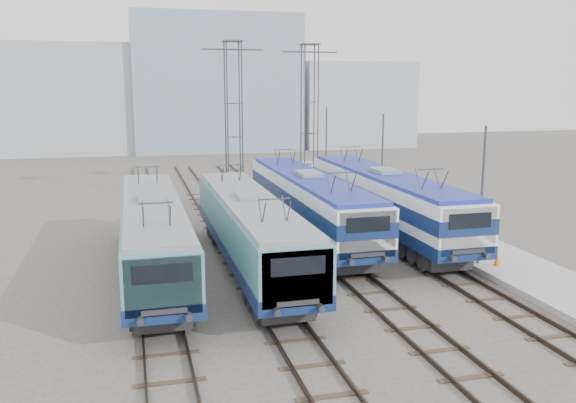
{
  "coord_description": "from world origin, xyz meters",
  "views": [
    {
      "loc": [
        -7.57,
        -23.41,
        8.89
      ],
      "look_at": [
        0.31,
        7.0,
        2.84
      ],
      "focal_mm": 38.0,
      "sensor_mm": 36.0,
      "label": 1
    }
  ],
  "objects_px": {
    "mast_mid": "(382,167)",
    "mast_rear": "(326,149)",
    "safety_cone": "(497,259)",
    "locomotive_far_left": "(153,231)",
    "locomotive_far_right": "(385,197)",
    "catenary_tower_west": "(234,115)",
    "locomotive_center_right": "(309,200)",
    "mast_front": "(482,199)",
    "catenary_tower_east": "(309,113)",
    "locomotive_center_left": "(250,227)"
  },
  "relations": [
    {
      "from": "mast_rear",
      "to": "locomotive_center_right",
      "type": "bearing_deg",
      "value": -111.19
    },
    {
      "from": "mast_front",
      "to": "safety_cone",
      "type": "relative_size",
      "value": 11.57
    },
    {
      "from": "catenary_tower_east",
      "to": "catenary_tower_west",
      "type": "bearing_deg",
      "value": -162.9
    },
    {
      "from": "locomotive_center_left",
      "to": "catenary_tower_west",
      "type": "distance_m",
      "value": 18.31
    },
    {
      "from": "locomotive_center_right",
      "to": "locomotive_far_right",
      "type": "bearing_deg",
      "value": -6.56
    },
    {
      "from": "safety_cone",
      "to": "locomotive_center_left",
      "type": "bearing_deg",
      "value": 165.64
    },
    {
      "from": "locomotive_far_left",
      "to": "locomotive_far_right",
      "type": "bearing_deg",
      "value": 18.08
    },
    {
      "from": "locomotive_far_left",
      "to": "safety_cone",
      "type": "bearing_deg",
      "value": -11.53
    },
    {
      "from": "catenary_tower_west",
      "to": "mast_rear",
      "type": "distance_m",
      "value": 9.99
    },
    {
      "from": "locomotive_center_right",
      "to": "mast_mid",
      "type": "bearing_deg",
      "value": 34.58
    },
    {
      "from": "mast_mid",
      "to": "safety_cone",
      "type": "xyz_separation_m",
      "value": [
        0.69,
        -12.57,
        -2.9
      ]
    },
    {
      "from": "catenary_tower_east",
      "to": "mast_front",
      "type": "xyz_separation_m",
      "value": [
        2.1,
        -22.0,
        -3.14
      ]
    },
    {
      "from": "locomotive_far_left",
      "to": "catenary_tower_east",
      "type": "distance_m",
      "value": 23.83
    },
    {
      "from": "locomotive_center_right",
      "to": "mast_front",
      "type": "height_order",
      "value": "mast_front"
    },
    {
      "from": "catenary_tower_east",
      "to": "safety_cone",
      "type": "xyz_separation_m",
      "value": [
        2.79,
        -22.57,
        -6.04
      ]
    },
    {
      "from": "locomotive_center_right",
      "to": "catenary_tower_east",
      "type": "bearing_deg",
      "value": 73.53
    },
    {
      "from": "locomotive_center_left",
      "to": "locomotive_center_right",
      "type": "xyz_separation_m",
      "value": [
        4.5,
        5.24,
        0.14
      ]
    },
    {
      "from": "mast_mid",
      "to": "mast_rear",
      "type": "xyz_separation_m",
      "value": [
        0.0,
        12.0,
        0.0
      ]
    },
    {
      "from": "mast_front",
      "to": "mast_rear",
      "type": "height_order",
      "value": "same"
    },
    {
      "from": "locomotive_far_right",
      "to": "mast_mid",
      "type": "height_order",
      "value": "mast_mid"
    },
    {
      "from": "locomotive_far_left",
      "to": "mast_front",
      "type": "distance_m",
      "value": 15.64
    },
    {
      "from": "mast_front",
      "to": "locomotive_far_left",
      "type": "bearing_deg",
      "value": 170.03
    },
    {
      "from": "catenary_tower_east",
      "to": "mast_rear",
      "type": "relative_size",
      "value": 1.71
    },
    {
      "from": "locomotive_far_right",
      "to": "mast_rear",
      "type": "height_order",
      "value": "mast_rear"
    },
    {
      "from": "catenary_tower_east",
      "to": "locomotive_far_left",
      "type": "bearing_deg",
      "value": -124.47
    },
    {
      "from": "catenary_tower_west",
      "to": "mast_front",
      "type": "distance_m",
      "value": 22.0
    },
    {
      "from": "catenary_tower_east",
      "to": "mast_mid",
      "type": "relative_size",
      "value": 1.71
    },
    {
      "from": "catenary_tower_west",
      "to": "mast_mid",
      "type": "distance_m",
      "value": 12.16
    },
    {
      "from": "locomotive_far_right",
      "to": "catenary_tower_west",
      "type": "distance_m",
      "value": 15.16
    },
    {
      "from": "locomotive_far_left",
      "to": "locomotive_far_right",
      "type": "height_order",
      "value": "locomotive_far_right"
    },
    {
      "from": "locomotive_center_right",
      "to": "catenary_tower_west",
      "type": "distance_m",
      "value": 13.29
    },
    {
      "from": "mast_mid",
      "to": "safety_cone",
      "type": "height_order",
      "value": "mast_mid"
    },
    {
      "from": "catenary_tower_west",
      "to": "mast_mid",
      "type": "relative_size",
      "value": 1.71
    },
    {
      "from": "locomotive_center_left",
      "to": "mast_mid",
      "type": "height_order",
      "value": "mast_mid"
    },
    {
      "from": "locomotive_far_left",
      "to": "catenary_tower_west",
      "type": "height_order",
      "value": "catenary_tower_west"
    },
    {
      "from": "locomotive_center_right",
      "to": "mast_front",
      "type": "bearing_deg",
      "value": -50.21
    },
    {
      "from": "catenary_tower_west",
      "to": "mast_mid",
      "type": "xyz_separation_m",
      "value": [
        8.6,
        -8.0,
        -3.14
      ]
    },
    {
      "from": "catenary_tower_west",
      "to": "catenary_tower_east",
      "type": "height_order",
      "value": "same"
    },
    {
      "from": "locomotive_center_right",
      "to": "safety_cone",
      "type": "bearing_deg",
      "value": -49.34
    },
    {
      "from": "locomotive_far_left",
      "to": "locomotive_far_right",
      "type": "relative_size",
      "value": 0.94
    },
    {
      "from": "locomotive_far_right",
      "to": "safety_cone",
      "type": "distance_m",
      "value": 8.29
    },
    {
      "from": "catenary_tower_east",
      "to": "mast_mid",
      "type": "bearing_deg",
      "value": -78.14
    },
    {
      "from": "mast_rear",
      "to": "locomotive_far_left",
      "type": "bearing_deg",
      "value": -125.78
    },
    {
      "from": "safety_cone",
      "to": "locomotive_center_right",
      "type": "bearing_deg",
      "value": 130.66
    },
    {
      "from": "locomotive_far_right",
      "to": "catenary_tower_east",
      "type": "bearing_deg",
      "value": 90.96
    },
    {
      "from": "catenary_tower_west",
      "to": "mast_front",
      "type": "height_order",
      "value": "catenary_tower_west"
    },
    {
      "from": "mast_mid",
      "to": "mast_rear",
      "type": "relative_size",
      "value": 1.0
    },
    {
      "from": "catenary_tower_west",
      "to": "safety_cone",
      "type": "distance_m",
      "value": 23.37
    },
    {
      "from": "locomotive_center_right",
      "to": "safety_cone",
      "type": "height_order",
      "value": "locomotive_center_right"
    },
    {
      "from": "catenary_tower_west",
      "to": "safety_cone",
      "type": "bearing_deg",
      "value": -65.7
    }
  ]
}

